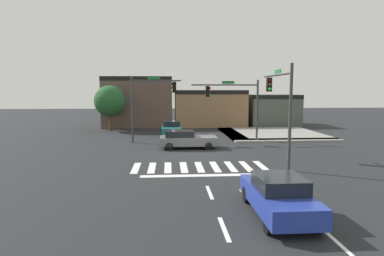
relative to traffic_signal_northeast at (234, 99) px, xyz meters
The scene contains 13 objects.
ground_plane 7.57m from the traffic_signal_northeast, 127.71° to the right, with size 120.00×120.00×0.00m, color #232628.
crosswalk_near 11.13m from the traffic_signal_northeast, 112.42° to the right, with size 8.05×2.81×0.01m.
lane_markings 17.83m from the traffic_signal_northeast, 99.50° to the right, with size 6.80×20.25×0.01m.
bike_detector_marking 15.15m from the traffic_signal_northeast, 98.06° to the right, with size 1.02×1.02×0.01m.
curb_corner_northeast 7.28m from the traffic_signal_northeast, 43.43° to the left, with size 10.00×10.60×0.15m.
storefront_row 14.02m from the traffic_signal_northeast, 100.59° to the left, with size 24.88×6.41×6.27m.
traffic_signal_northeast is the anchor object (origin of this frame).
traffic_signal_northwest 7.42m from the traffic_signal_northeast, behind, with size 4.39×0.32×5.84m.
traffic_signal_southeast 9.22m from the traffic_signal_northeast, 83.46° to the right, with size 0.32×5.29×6.13m.
car_gray 6.27m from the traffic_signal_northeast, 144.75° to the right, with size 4.48×1.93×1.44m.
car_teal 7.93m from the traffic_signal_northeast, 139.74° to the left, with size 1.94×4.57×1.46m.
car_blue 17.96m from the traffic_signal_northeast, 95.78° to the right, with size 1.87×4.48×1.52m.
roadside_tree 15.31m from the traffic_signal_northeast, 144.65° to the left, with size 3.52×3.52×5.16m.
Camera 1 is at (-1.81, -24.02, 4.63)m, focal length 30.92 mm.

